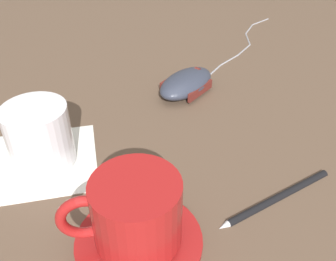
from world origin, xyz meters
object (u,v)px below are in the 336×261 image
Objects in this scene: saucer at (139,239)px; pen at (277,196)px; coffee_cup at (134,212)px; drinking_glass at (39,135)px; computer_mouse at (186,83)px.

pen is at bearing 95.26° from saucer.
coffee_cup is 0.17m from drinking_glass.
drinking_glass is at bearing -118.61° from pen.
coffee_cup is at bearing 29.73° from drinking_glass.
pen is (-0.01, 0.16, 0.00)m from saucer.
computer_mouse is 0.25m from drinking_glass.
coffee_cup is at bearing -85.11° from pen.
drinking_glass is at bearing -62.68° from computer_mouse.
coffee_cup reaches higher than saucer.
drinking_glass is at bearing -150.27° from coffee_cup.
computer_mouse is 0.80× the size of pen.
drinking_glass reaches higher than computer_mouse.
drinking_glass is 0.49× the size of pen.
drinking_glass reaches higher than saucer.
saucer is 0.04m from coffee_cup.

